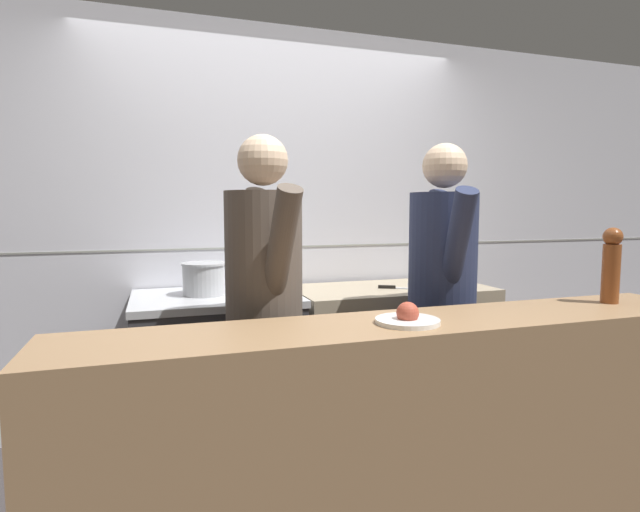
{
  "coord_description": "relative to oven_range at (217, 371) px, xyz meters",
  "views": [
    {
      "loc": [
        -0.8,
        -2.01,
        1.41
      ],
      "look_at": [
        0.05,
        0.56,
        1.15
      ],
      "focal_mm": 28.0,
      "sensor_mm": 36.0,
      "label": 1
    }
  ],
  "objects": [
    {
      "name": "prep_counter",
      "position": [
        1.13,
        -0.0,
        -0.01
      ],
      "size": [
        1.26,
        0.65,
        0.9
      ],
      "color": "gray",
      "rests_on": "ground_plane"
    },
    {
      "name": "stock_pot",
      "position": [
        -0.06,
        0.03,
        0.55
      ],
      "size": [
        0.26,
        0.26,
        0.19
      ],
      "color": "#B7BABF",
      "rests_on": "oven_range"
    },
    {
      "name": "chef_head_cook",
      "position": [
        0.15,
        -0.65,
        0.51
      ],
      "size": [
        0.4,
        0.76,
        1.74
      ],
      "rotation": [
        0.0,
        0.0,
        0.13
      ],
      "color": "black",
      "rests_on": "ground_plane"
    },
    {
      "name": "pass_counter",
      "position": [
        0.65,
        -1.17,
        0.02
      ],
      "size": [
        2.77,
        0.45,
        0.97
      ],
      "color": "#93704C",
      "rests_on": "ground_plane"
    },
    {
      "name": "mixing_bowl_steel",
      "position": [
        1.41,
        0.0,
        0.49
      ],
      "size": [
        0.29,
        0.29,
        0.09
      ],
      "color": "#B7BABF",
      "rests_on": "prep_counter"
    },
    {
      "name": "plated_dish_main",
      "position": [
        0.59,
        -1.21,
        0.53
      ],
      "size": [
        0.25,
        0.25,
        0.09
      ],
      "color": "white",
      "rests_on": "pass_counter"
    },
    {
      "name": "chefs_knife",
      "position": [
        1.17,
        -0.09,
        0.45
      ],
      "size": [
        0.36,
        0.2,
        0.02
      ],
      "color": "#B7BABF",
      "rests_on": "prep_counter"
    },
    {
      "name": "pepper_mill",
      "position": [
        1.69,
        -1.13,
        0.7
      ],
      "size": [
        0.09,
        0.09,
        0.35
      ],
      "color": "brown",
      "rests_on": "pass_counter"
    },
    {
      "name": "oven_range",
      "position": [
        0.0,
        0.0,
        0.0
      ],
      "size": [
        0.94,
        0.71,
        0.91
      ],
      "color": "#38383D",
      "rests_on": "ground_plane"
    },
    {
      "name": "chef_sous",
      "position": [
        1.12,
        -0.62,
        0.52
      ],
      "size": [
        0.43,
        0.76,
        1.75
      ],
      "rotation": [
        0.0,
        0.0,
        -0.25
      ],
      "color": "black",
      "rests_on": "ground_plane"
    },
    {
      "name": "wall_back_tiled",
      "position": [
        0.48,
        0.4,
        0.84
      ],
      "size": [
        8.0,
        0.06,
        2.6
      ],
      "color": "silver",
      "rests_on": "ground_plane"
    }
  ]
}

